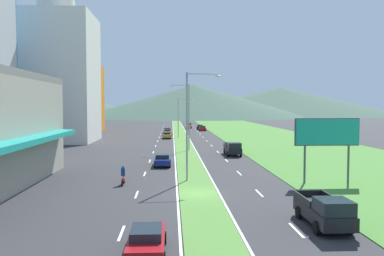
% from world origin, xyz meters
% --- Properties ---
extents(ground_plane, '(600.00, 600.00, 0.00)m').
position_xyz_m(ground_plane, '(0.00, 0.00, 0.00)').
color(ground_plane, '#2D2D30').
extents(grass_median, '(3.20, 240.00, 0.06)m').
position_xyz_m(grass_median, '(0.00, 60.00, 0.03)').
color(grass_median, '#518438').
rests_on(grass_median, ground_plane).
extents(grass_verge_right, '(24.00, 240.00, 0.06)m').
position_xyz_m(grass_verge_right, '(20.60, 60.00, 0.03)').
color(grass_verge_right, '#477F33').
rests_on(grass_verge_right, ground_plane).
extents(lane_dash_left_1, '(0.16, 2.80, 0.01)m').
position_xyz_m(lane_dash_left_1, '(-5.10, -10.00, 0.01)').
color(lane_dash_left_1, silver).
rests_on(lane_dash_left_1, ground_plane).
extents(lane_dash_left_2, '(0.16, 2.80, 0.01)m').
position_xyz_m(lane_dash_left_2, '(-5.10, -0.00, 0.01)').
color(lane_dash_left_2, silver).
rests_on(lane_dash_left_2, ground_plane).
extents(lane_dash_left_3, '(0.16, 2.80, 0.01)m').
position_xyz_m(lane_dash_left_3, '(-5.10, 10.00, 0.01)').
color(lane_dash_left_3, silver).
rests_on(lane_dash_left_3, ground_plane).
extents(lane_dash_left_4, '(0.16, 2.80, 0.01)m').
position_xyz_m(lane_dash_left_4, '(-5.10, 20.00, 0.01)').
color(lane_dash_left_4, silver).
rests_on(lane_dash_left_4, ground_plane).
extents(lane_dash_left_5, '(0.16, 2.80, 0.01)m').
position_xyz_m(lane_dash_left_5, '(-5.10, 30.00, 0.01)').
color(lane_dash_left_5, silver).
rests_on(lane_dash_left_5, ground_plane).
extents(lane_dash_left_6, '(0.16, 2.80, 0.01)m').
position_xyz_m(lane_dash_left_6, '(-5.10, 40.00, 0.01)').
color(lane_dash_left_6, silver).
rests_on(lane_dash_left_6, ground_plane).
extents(lane_dash_left_7, '(0.16, 2.80, 0.01)m').
position_xyz_m(lane_dash_left_7, '(-5.10, 50.00, 0.01)').
color(lane_dash_left_7, silver).
rests_on(lane_dash_left_7, ground_plane).
extents(lane_dash_left_8, '(0.16, 2.80, 0.01)m').
position_xyz_m(lane_dash_left_8, '(-5.10, 60.00, 0.01)').
color(lane_dash_left_8, silver).
rests_on(lane_dash_left_8, ground_plane).
extents(lane_dash_left_9, '(0.16, 2.80, 0.01)m').
position_xyz_m(lane_dash_left_9, '(-5.10, 70.00, 0.01)').
color(lane_dash_left_9, silver).
rests_on(lane_dash_left_9, ground_plane).
extents(lane_dash_left_10, '(0.16, 2.80, 0.01)m').
position_xyz_m(lane_dash_left_10, '(-5.10, 80.00, 0.01)').
color(lane_dash_left_10, silver).
rests_on(lane_dash_left_10, ground_plane).
extents(lane_dash_left_11, '(0.16, 2.80, 0.01)m').
position_xyz_m(lane_dash_left_11, '(-5.10, 90.00, 0.01)').
color(lane_dash_left_11, silver).
rests_on(lane_dash_left_11, ground_plane).
extents(lane_dash_left_12, '(0.16, 2.80, 0.01)m').
position_xyz_m(lane_dash_left_12, '(-5.10, 100.00, 0.01)').
color(lane_dash_left_12, silver).
rests_on(lane_dash_left_12, ground_plane).
extents(lane_dash_left_13, '(0.16, 2.80, 0.01)m').
position_xyz_m(lane_dash_left_13, '(-5.10, 110.00, 0.01)').
color(lane_dash_left_13, silver).
rests_on(lane_dash_left_13, ground_plane).
extents(lane_dash_left_14, '(0.16, 2.80, 0.01)m').
position_xyz_m(lane_dash_left_14, '(-5.10, 120.00, 0.01)').
color(lane_dash_left_14, silver).
rests_on(lane_dash_left_14, ground_plane).
extents(lane_dash_right_1, '(0.16, 2.80, 0.01)m').
position_xyz_m(lane_dash_right_1, '(5.10, -10.00, 0.01)').
color(lane_dash_right_1, silver).
rests_on(lane_dash_right_1, ground_plane).
extents(lane_dash_right_2, '(0.16, 2.80, 0.01)m').
position_xyz_m(lane_dash_right_2, '(5.10, -0.00, 0.01)').
color(lane_dash_right_2, silver).
rests_on(lane_dash_right_2, ground_plane).
extents(lane_dash_right_3, '(0.16, 2.80, 0.01)m').
position_xyz_m(lane_dash_right_3, '(5.10, 10.00, 0.01)').
color(lane_dash_right_3, silver).
rests_on(lane_dash_right_3, ground_plane).
extents(lane_dash_right_4, '(0.16, 2.80, 0.01)m').
position_xyz_m(lane_dash_right_4, '(5.10, 20.00, 0.01)').
color(lane_dash_right_4, silver).
rests_on(lane_dash_right_4, ground_plane).
extents(lane_dash_right_5, '(0.16, 2.80, 0.01)m').
position_xyz_m(lane_dash_right_5, '(5.10, 30.00, 0.01)').
color(lane_dash_right_5, silver).
rests_on(lane_dash_right_5, ground_plane).
extents(lane_dash_right_6, '(0.16, 2.80, 0.01)m').
position_xyz_m(lane_dash_right_6, '(5.10, 40.00, 0.01)').
color(lane_dash_right_6, silver).
rests_on(lane_dash_right_6, ground_plane).
extents(lane_dash_right_7, '(0.16, 2.80, 0.01)m').
position_xyz_m(lane_dash_right_7, '(5.10, 50.00, 0.01)').
color(lane_dash_right_7, silver).
rests_on(lane_dash_right_7, ground_plane).
extents(lane_dash_right_8, '(0.16, 2.80, 0.01)m').
position_xyz_m(lane_dash_right_8, '(5.10, 60.00, 0.01)').
color(lane_dash_right_8, silver).
rests_on(lane_dash_right_8, ground_plane).
extents(lane_dash_right_9, '(0.16, 2.80, 0.01)m').
position_xyz_m(lane_dash_right_9, '(5.10, 70.00, 0.01)').
color(lane_dash_right_9, silver).
rests_on(lane_dash_right_9, ground_plane).
extents(lane_dash_right_10, '(0.16, 2.80, 0.01)m').
position_xyz_m(lane_dash_right_10, '(5.10, 80.00, 0.01)').
color(lane_dash_right_10, silver).
rests_on(lane_dash_right_10, ground_plane).
extents(lane_dash_right_11, '(0.16, 2.80, 0.01)m').
position_xyz_m(lane_dash_right_11, '(5.10, 90.00, 0.01)').
color(lane_dash_right_11, silver).
rests_on(lane_dash_right_11, ground_plane).
extents(lane_dash_right_12, '(0.16, 2.80, 0.01)m').
position_xyz_m(lane_dash_right_12, '(5.10, 100.00, 0.01)').
color(lane_dash_right_12, silver).
rests_on(lane_dash_right_12, ground_plane).
extents(lane_dash_right_13, '(0.16, 2.80, 0.01)m').
position_xyz_m(lane_dash_right_13, '(5.10, 110.00, 0.01)').
color(lane_dash_right_13, silver).
rests_on(lane_dash_right_13, ground_plane).
extents(lane_dash_right_14, '(0.16, 2.80, 0.01)m').
position_xyz_m(lane_dash_right_14, '(5.10, 120.00, 0.01)').
color(lane_dash_right_14, silver).
rests_on(lane_dash_right_14, ground_plane).
extents(edge_line_median_left, '(0.16, 240.00, 0.01)m').
position_xyz_m(edge_line_median_left, '(-1.75, 60.00, 0.01)').
color(edge_line_median_left, silver).
rests_on(edge_line_median_left, ground_plane).
extents(edge_line_median_right, '(0.16, 240.00, 0.01)m').
position_xyz_m(edge_line_median_right, '(1.75, 60.00, 0.01)').
color(edge_line_median_right, silver).
rests_on(edge_line_median_right, ground_plane).
extents(domed_building, '(15.12, 15.12, 34.21)m').
position_xyz_m(domed_building, '(-25.45, 50.09, 14.19)').
color(domed_building, silver).
rests_on(domed_building, ground_plane).
extents(midrise_colored, '(16.80, 16.80, 18.58)m').
position_xyz_m(midrise_colored, '(-30.53, 79.29, 9.29)').
color(midrise_colored, orange).
rests_on(midrise_colored, ground_plane).
extents(hill_far_left, '(199.37, 199.37, 20.16)m').
position_xyz_m(hill_far_left, '(-114.17, 294.00, 10.08)').
color(hill_far_left, '#3D5647').
rests_on(hill_far_left, ground_plane).
extents(hill_far_center, '(148.76, 148.76, 21.21)m').
position_xyz_m(hill_far_center, '(12.35, 232.75, 10.61)').
color(hill_far_center, '#3D5647').
rests_on(hill_far_center, ground_plane).
extents(hill_far_right, '(181.35, 181.35, 21.95)m').
position_xyz_m(hill_far_right, '(85.10, 284.76, 10.97)').
color(hill_far_right, '#3D5647').
rests_on(hill_far_right, ground_plane).
extents(street_lamp_near, '(3.39, 0.36, 10.52)m').
position_xyz_m(street_lamp_near, '(-0.38, 5.76, 6.03)').
color(street_lamp_near, '#99999E').
rests_on(street_lamp_near, ground_plane).
extents(street_lamp_mid, '(3.22, 0.46, 10.80)m').
position_xyz_m(street_lamp_mid, '(0.30, 32.26, 6.16)').
color(street_lamp_mid, '#99999E').
rests_on(street_lamp_mid, ground_plane).
extents(street_lamp_far, '(3.46, 0.40, 8.97)m').
position_xyz_m(street_lamp_far, '(-0.30, 58.70, 5.23)').
color(street_lamp_far, '#99999E').
rests_on(street_lamp_far, ground_plane).
extents(billboard_roadside, '(6.18, 0.28, 6.15)m').
position_xyz_m(billboard_roadside, '(12.36, 3.90, 4.62)').
color(billboard_roadside, '#4C4C51').
rests_on(billboard_roadside, ground_plane).
extents(car_0, '(1.89, 4.36, 1.41)m').
position_xyz_m(car_0, '(-3.23, 56.60, 0.73)').
color(car_0, '#C6842D').
rests_on(car_0, ground_plane).
extents(car_1, '(1.88, 4.78, 1.42)m').
position_xyz_m(car_1, '(6.86, 83.93, 0.73)').
color(car_1, maroon).
rests_on(car_1, ground_plane).
extents(car_2, '(1.89, 4.71, 1.37)m').
position_xyz_m(car_2, '(-3.44, -13.34, 0.71)').
color(car_2, maroon).
rests_on(car_2, ground_plane).
extents(car_3, '(1.90, 4.48, 1.43)m').
position_xyz_m(car_3, '(6.60, 90.88, 0.74)').
color(car_3, black).
rests_on(car_3, ground_plane).
extents(car_4, '(1.97, 4.11, 1.45)m').
position_xyz_m(car_4, '(-3.33, 73.40, 0.75)').
color(car_4, black).
rests_on(car_4, ground_plane).
extents(car_5, '(1.86, 4.30, 1.63)m').
position_xyz_m(car_5, '(3.46, 98.26, 0.82)').
color(car_5, '#C6842D').
rests_on(car_5, ground_plane).
extents(car_6, '(2.00, 4.36, 1.46)m').
position_xyz_m(car_6, '(-3.32, 15.56, 0.75)').
color(car_6, navy).
rests_on(car_6, ground_plane).
extents(car_7, '(1.88, 4.10, 1.47)m').
position_xyz_m(car_7, '(-3.20, 66.98, 0.76)').
color(car_7, '#C6842D').
rests_on(car_7, ground_plane).
extents(pickup_truck_0, '(2.18, 5.40, 2.00)m').
position_xyz_m(pickup_truck_0, '(6.78, 25.44, 0.98)').
color(pickup_truck_0, black).
rests_on(pickup_truck_0, ground_plane).
extents(pickup_truck_1, '(2.18, 5.40, 2.00)m').
position_xyz_m(pickup_truck_1, '(6.97, -9.55, 0.98)').
color(pickup_truck_1, black).
rests_on(pickup_truck_1, ground_plane).
extents(motorcycle_rider, '(0.36, 2.00, 1.80)m').
position_xyz_m(motorcycle_rider, '(-6.69, 4.20, 0.75)').
color(motorcycle_rider, black).
rests_on(motorcycle_rider, ground_plane).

